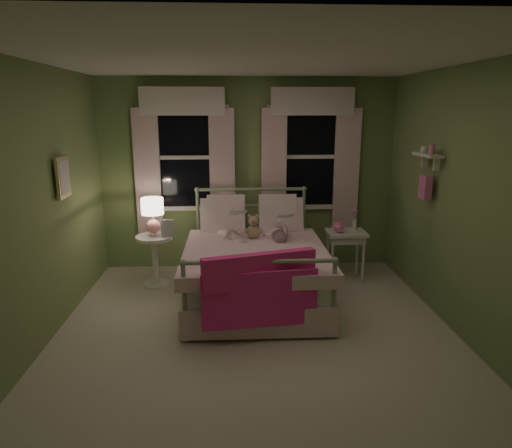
{
  "coord_description": "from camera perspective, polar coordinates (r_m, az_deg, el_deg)",
  "views": [
    {
      "loc": [
        -0.22,
        -4.14,
        2.17
      ],
      "look_at": [
        0.03,
        0.52,
        1.0
      ],
      "focal_mm": 32.0,
      "sensor_mm": 36.0,
      "label": 1
    }
  ],
  "objects": [
    {
      "name": "room_shell",
      "position": [
        4.24,
        -0.02,
        2.2
      ],
      "size": [
        4.2,
        4.2,
        4.2
      ],
      "color": "silver",
      "rests_on": "ground"
    },
    {
      "name": "bed",
      "position": [
        5.33,
        -0.2,
        -5.51
      ],
      "size": [
        1.58,
        2.04,
        1.18
      ],
      "color": "white",
      "rests_on": "ground"
    },
    {
      "name": "pink_throw",
      "position": [
        4.29,
        0.48,
        -7.27
      ],
      "size": [
        1.1,
        0.39,
        0.71
      ],
      "color": "#FF318D",
      "rests_on": "bed"
    },
    {
      "name": "child_left",
      "position": [
        5.57,
        -3.29,
        1.55
      ],
      "size": [
        0.34,
        0.29,
        0.79
      ],
      "primitive_type": "imported",
      "rotation": [
        0.0,
        0.0,
        3.56
      ],
      "color": "#F7D1DD",
      "rests_on": "bed"
    },
    {
      "name": "child_right",
      "position": [
        5.59,
        2.45,
        1.63
      ],
      "size": [
        0.4,
        0.32,
        0.79
      ],
      "primitive_type": "imported",
      "rotation": [
        0.0,
        0.0,
        3.19
      ],
      "color": "#F7D1DD",
      "rests_on": "bed"
    },
    {
      "name": "book_left",
      "position": [
        5.33,
        -3.3,
        0.93
      ],
      "size": [
        0.21,
        0.13,
        0.26
      ],
      "primitive_type": "imported",
      "rotation": [
        1.22,
        0.0,
        0.08
      ],
      "color": "beige",
      "rests_on": "child_left"
    },
    {
      "name": "book_right",
      "position": [
        5.36,
        2.7,
        0.56
      ],
      "size": [
        0.2,
        0.12,
        0.26
      ],
      "primitive_type": "imported",
      "rotation": [
        1.22,
        0.0,
        0.04
      ],
      "color": "beige",
      "rests_on": "child_right"
    },
    {
      "name": "teddy_bear",
      "position": [
        5.46,
        -0.34,
        -0.55
      ],
      "size": [
        0.22,
        0.18,
        0.3
      ],
      "color": "tan",
      "rests_on": "bed"
    },
    {
      "name": "nightstand_left",
      "position": [
        5.87,
        -12.52,
        -3.64
      ],
      "size": [
        0.46,
        0.46,
        0.65
      ],
      "color": "white",
      "rests_on": "ground"
    },
    {
      "name": "table_lamp",
      "position": [
        5.73,
        -12.8,
        1.47
      ],
      "size": [
        0.27,
        0.27,
        0.45
      ],
      "color": "pink",
      "rests_on": "nightstand_left"
    },
    {
      "name": "book_nightstand",
      "position": [
        5.71,
        -11.78,
        -1.59
      ],
      "size": [
        0.17,
        0.23,
        0.02
      ],
      "primitive_type": "imported",
      "rotation": [
        0.0,
        0.0,
        -0.02
      ],
      "color": "beige",
      "rests_on": "nightstand_left"
    },
    {
      "name": "nightstand_right",
      "position": [
        6.02,
        11.17,
        -1.82
      ],
      "size": [
        0.5,
        0.4,
        0.64
      ],
      "color": "white",
      "rests_on": "ground"
    },
    {
      "name": "pink_toy",
      "position": [
        5.95,
        10.31,
        -0.39
      ],
      "size": [
        0.14,
        0.18,
        0.14
      ],
      "color": "pink",
      "rests_on": "nightstand_right"
    },
    {
      "name": "bud_vase",
      "position": [
        6.04,
        12.26,
        0.52
      ],
      "size": [
        0.06,
        0.06,
        0.28
      ],
      "color": "white",
      "rests_on": "nightstand_right"
    },
    {
      "name": "window_left",
      "position": [
        6.23,
        -8.94,
        8.85
      ],
      "size": [
        1.34,
        0.13,
        1.96
      ],
      "color": "black",
      "rests_on": "room_shell"
    },
    {
      "name": "window_right",
      "position": [
        6.29,
        6.85,
        8.97
      ],
      "size": [
        1.34,
        0.13,
        1.96
      ],
      "color": "black",
      "rests_on": "room_shell"
    },
    {
      "name": "wall_shelf",
      "position": [
        5.32,
        20.54,
        6.2
      ],
      "size": [
        0.15,
        0.5,
        0.6
      ],
      "color": "white",
      "rests_on": "room_shell"
    },
    {
      "name": "framed_picture",
      "position": [
        5.09,
        -22.96,
        5.39
      ],
      "size": [
        0.03,
        0.32,
        0.42
      ],
      "color": "beige",
      "rests_on": "room_shell"
    }
  ]
}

